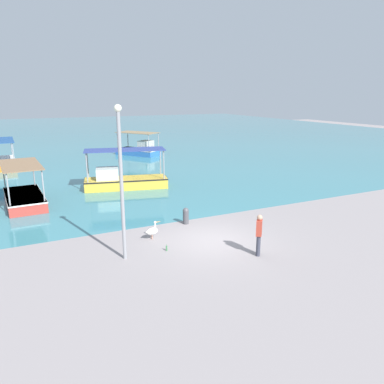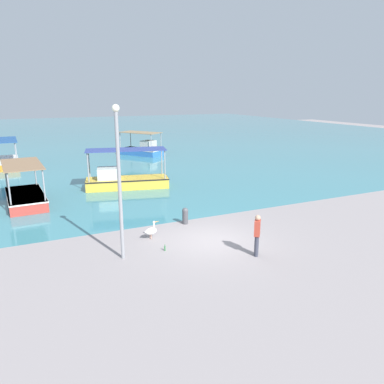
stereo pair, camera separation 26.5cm
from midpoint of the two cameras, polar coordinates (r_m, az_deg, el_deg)
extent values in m
plane|color=gray|center=(16.54, 2.67, -7.46)|extent=(120.00, 120.00, 0.00)
cube|color=teal|center=(62.20, -19.01, 8.21)|extent=(110.00, 90.00, 0.00)
cube|color=#BA3C33|center=(23.78, -24.46, -1.04)|extent=(2.19, 4.76, 0.62)
cube|color=silver|center=(23.71, -24.53, -0.41)|extent=(2.23, 4.81, 0.08)
cylinder|color=#99999E|center=(25.52, -27.04, 2.38)|extent=(0.08, 0.08, 1.71)
cylinder|color=#99999E|center=(25.61, -23.27, 2.84)|extent=(0.08, 0.08, 1.71)
cylinder|color=#99999E|center=(21.44, -26.54, 0.34)|extent=(0.08, 0.08, 1.71)
cylinder|color=#99999E|center=(21.55, -22.07, 0.89)|extent=(0.08, 0.08, 1.71)
cube|color=#866649|center=(23.35, -24.99, 3.81)|extent=(2.28, 4.57, 0.05)
cube|color=orange|center=(36.90, -26.87, 3.94)|extent=(1.89, 5.18, 0.65)
cube|color=silver|center=(36.86, -26.92, 4.37)|extent=(1.93, 5.22, 0.08)
cylinder|color=#99999E|center=(34.44, -25.76, 5.36)|extent=(0.08, 0.08, 1.68)
cylinder|color=#99999E|center=(39.04, -25.99, 6.28)|extent=(0.08, 0.08, 1.68)
cube|color=navy|center=(36.63, -27.24, 7.04)|extent=(1.99, 4.98, 0.05)
cube|color=gold|center=(25.92, -10.27, 1.36)|extent=(5.73, 2.93, 0.68)
cube|color=black|center=(25.85, -10.30, 2.01)|extent=(5.78, 2.97, 0.08)
cylinder|color=#99999E|center=(26.63, -5.12, 4.75)|extent=(0.08, 0.08, 1.92)
cylinder|color=#99999E|center=(25.14, -4.62, 4.17)|extent=(0.08, 0.08, 1.92)
cylinder|color=#99999E|center=(26.42, -15.90, 4.17)|extent=(0.08, 0.08, 1.92)
cylinder|color=#99999E|center=(24.92, -16.04, 3.54)|extent=(0.08, 0.08, 1.92)
cube|color=navy|center=(25.50, -10.50, 6.36)|extent=(5.56, 2.98, 0.05)
cube|color=silver|center=(25.74, -13.08, 2.76)|extent=(1.68, 1.52, 0.76)
cube|color=#306DBE|center=(39.99, -8.39, 6.08)|extent=(4.21, 4.84, 0.62)
cube|color=silver|center=(39.95, -8.41, 6.46)|extent=(4.27, 4.89, 0.08)
cylinder|color=#99999E|center=(40.43, -11.49, 7.68)|extent=(0.08, 0.08, 1.68)
cylinder|color=#99999E|center=(41.75, -9.94, 7.97)|extent=(0.08, 0.08, 1.68)
cylinder|color=#99999E|center=(37.95, -6.82, 7.42)|extent=(0.08, 0.08, 1.68)
cylinder|color=#99999E|center=(39.35, -5.33, 7.72)|extent=(0.08, 0.08, 1.68)
cube|color=#8C7452|center=(39.74, -8.50, 8.95)|extent=(4.18, 4.73, 0.05)
cube|color=beige|center=(39.28, -7.24, 7.10)|extent=(1.80, 1.75, 0.93)
cylinder|color=#E0997A|center=(16.84, -6.68, -6.73)|extent=(0.03, 0.03, 0.22)
cylinder|color=#E0997A|center=(16.76, -6.51, -6.83)|extent=(0.03, 0.03, 0.22)
ellipsoid|color=white|center=(16.72, -6.53, -5.97)|extent=(0.60, 0.38, 0.32)
ellipsoid|color=white|center=(16.60, -7.29, -6.08)|extent=(0.18, 0.15, 0.10)
cylinder|color=white|center=(16.72, -6.10, -5.14)|extent=(0.07, 0.07, 0.26)
sphere|color=white|center=(16.66, -6.11, -4.61)|extent=(0.11, 0.11, 0.11)
cone|color=#E5933F|center=(16.75, -5.63, -4.54)|extent=(0.31, 0.11, 0.06)
cylinder|color=gray|center=(14.20, -11.19, 0.50)|extent=(0.14, 0.14, 5.64)
sphere|color=#EAEACC|center=(13.78, -11.80, 12.39)|extent=(0.28, 0.28, 0.28)
cylinder|color=#47474C|center=(18.52, -1.37, -3.92)|extent=(0.29, 0.29, 0.63)
sphere|color=#4C4C51|center=(18.41, -1.38, -2.88)|extent=(0.30, 0.30, 0.30)
cylinder|color=#373A48|center=(15.13, 9.56, -8.10)|extent=(0.16, 0.16, 0.85)
cylinder|color=#373A48|center=(15.29, 9.60, -7.85)|extent=(0.16, 0.16, 0.85)
cube|color=#B33D2D|center=(14.94, 9.70, -5.37)|extent=(0.42, 0.45, 0.62)
sphere|color=tan|center=(14.81, 9.77, -3.85)|extent=(0.22, 0.22, 0.22)
cylinder|color=#3F7F4C|center=(15.55, -4.38, -8.58)|extent=(0.07, 0.07, 0.20)
cylinder|color=#3F7F4C|center=(15.50, -4.39, -8.12)|extent=(0.03, 0.03, 0.07)
camera|label=1|loc=(0.13, -90.37, -0.10)|focal=35.00mm
camera|label=2|loc=(0.13, 89.63, 0.10)|focal=35.00mm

